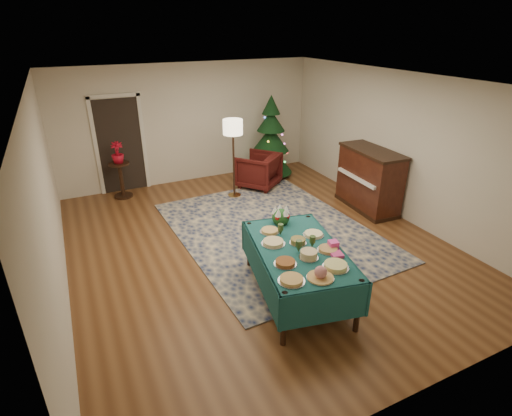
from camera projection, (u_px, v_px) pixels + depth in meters
name	position (u px, v px, depth m)	size (l,w,h in m)	color
room_shell	(256.00, 169.00, 6.34)	(7.00, 7.00, 7.00)	#593319
doorway	(120.00, 143.00, 8.66)	(1.08, 0.04, 2.16)	black
rug	(272.00, 230.00, 7.31)	(3.20, 4.20, 0.02)	#131F48
buffet_table	(298.00, 258.00, 5.35)	(1.49, 2.11, 0.75)	black
platter_0	(291.00, 280.00, 4.60)	(0.32, 0.32, 0.05)	silver
platter_1	(321.00, 274.00, 4.64)	(0.32, 0.32, 0.16)	silver
platter_2	(336.00, 266.00, 4.85)	(0.33, 0.33, 0.06)	silver
platter_3	(285.00, 263.00, 4.93)	(0.29, 0.29, 0.05)	silver
platter_4	(309.00, 255.00, 5.05)	(0.25, 0.25, 0.10)	silver
platter_5	(328.00, 249.00, 5.23)	(0.29, 0.29, 0.04)	silver
platter_6	(273.00, 242.00, 5.38)	(0.32, 0.32, 0.05)	silver
platter_7	(298.00, 241.00, 5.39)	(0.24, 0.24, 0.07)	silver
platter_8	(313.00, 234.00, 5.60)	(0.29, 0.29, 0.04)	silver
platter_9	(270.00, 231.00, 5.69)	(0.28, 0.28, 0.04)	silver
goblet_0	(281.00, 229.00, 5.58)	(0.08, 0.08, 0.17)	#2D471E
goblet_1	(312.00, 242.00, 5.26)	(0.08, 0.08, 0.17)	#2D471E
goblet_2	(299.00, 246.00, 5.16)	(0.08, 0.08, 0.17)	#2D471E
napkin_stack	(337.00, 255.00, 5.11)	(0.15, 0.15, 0.04)	#D43B84
gift_box	(333.00, 245.00, 5.28)	(0.12, 0.12, 0.10)	#F343AA
centerpiece	(281.00, 215.00, 5.89)	(0.27, 0.27, 0.31)	#1E4C1E
armchair	(258.00, 169.00, 9.12)	(0.84, 0.79, 0.87)	#43100E
floor_lamp	(233.00, 132.00, 8.19)	(0.41, 0.41, 1.69)	#A57F3F
side_table	(121.00, 181.00, 8.60)	(0.43, 0.43, 0.77)	black
potted_plant	(118.00, 157.00, 8.38)	(0.25, 0.45, 0.25)	#B20C1F
christmas_tree	(271.00, 141.00, 9.62)	(1.33, 1.33, 1.97)	black
piano	(369.00, 180.00, 7.99)	(0.76, 1.46, 1.23)	black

